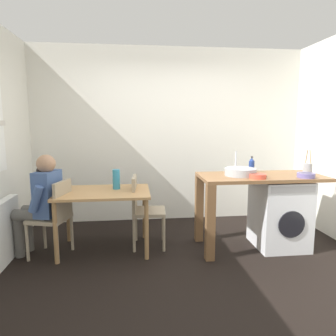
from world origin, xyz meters
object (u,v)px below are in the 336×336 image
Objects in this scene: colander at (306,175)px; vase at (116,179)px; dining_table at (104,199)px; mixing_bowl at (258,176)px; seated_person at (41,200)px; washing_machine at (279,213)px; chair_opposite at (143,207)px; bottle_tall_green at (252,165)px; utensil_crock at (308,168)px; chair_person_seat at (55,214)px.

vase is (-2.21, 0.46, -0.09)m from colander.
dining_table is 1.84m from mixing_bowl.
seated_person is 2.89m from washing_machine.
chair_opposite is 0.75× the size of seated_person.
bottle_tall_green is (2.57, 0.14, 0.34)m from seated_person.
chair_opposite is 2.13m from utensil_crock.
vase is (0.15, 0.10, 0.22)m from dining_table.
utensil_crock is (0.37, 0.05, 0.56)m from washing_machine.
dining_table is 2.57m from utensil_crock.
colander is (-0.18, -0.27, -0.04)m from utensil_crock.
seated_person reaches higher than colander.
seated_person is at bearing -173.68° from dining_table.
vase is (-2.03, 0.24, 0.43)m from washing_machine.
mixing_bowl is (-0.08, -0.40, -0.07)m from bottle_tall_green.
chair_opposite is 0.48m from vase.
utensil_crock is at bearing 18.28° from mixing_bowl.
mixing_bowl is (-0.39, -0.20, 0.52)m from washing_machine.
chair_opposite reaches higher than dining_table.
bottle_tall_green reaches higher than washing_machine.
colander is at bearing -1.99° from mixing_bowl.
colander is (0.49, -0.42, -0.06)m from bottle_tall_green.
washing_machine is at bearing -75.67° from chair_person_seat.
dining_table is 5.76× the size of mixing_bowl.
dining_table is 0.58m from chair_person_seat.
utensil_crock reaches higher than colander.
bottle_tall_green is (1.39, 0.01, 0.51)m from chair_opposite.
mixing_bowl is 0.58m from colander.
chair_person_seat is 2.48m from bottle_tall_green.
vase is at bearing -93.85° from chair_opposite.
chair_opposite is at bearing 175.99° from utensil_crock.
colander reaches higher than chair_person_seat.
dining_table is at bearing -146.31° from vase.
chair_person_seat is 3.13m from utensil_crock.
chair_opposite reaches higher than washing_machine.
seated_person is (-0.16, 0.04, 0.16)m from chair_person_seat.
colander is at bearing -8.65° from dining_table.
chair_person_seat is at bearing -162.58° from vase.
dining_table is 1.22× the size of chair_person_seat.
chair_opposite is 3.69× the size of vase.
colander is at bearing -49.26° from washing_machine.
mixing_bowl is 0.96× the size of colander.
washing_machine is at bearing 26.93° from mixing_bowl.
vase is (0.70, 0.22, 0.35)m from chair_person_seat.
bottle_tall_green reaches higher than chair_opposite.
dining_table is 2.19m from washing_machine.
seated_person is at bearing 174.00° from mixing_bowl.
utensil_crock is 0.33m from colander.
chair_person_seat is 4.30× the size of bottle_tall_green.
washing_machine is 3.52× the size of vase.
utensil_crock is at bearing -12.64° from bottle_tall_green.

